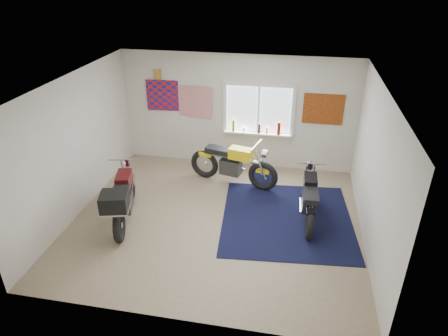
% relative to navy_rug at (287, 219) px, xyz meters
% --- Properties ---
extents(ground, '(5.50, 5.50, 0.00)m').
position_rel_navy_rug_xyz_m(ground, '(-1.36, -0.29, -0.01)').
color(ground, '#9E896B').
rests_on(ground, ground).
extents(room_shell, '(5.50, 5.50, 5.50)m').
position_rel_navy_rug_xyz_m(room_shell, '(-1.36, -0.29, 1.63)').
color(room_shell, white).
rests_on(room_shell, ground).
extents(navy_rug, '(2.73, 2.82, 0.01)m').
position_rel_navy_rug_xyz_m(navy_rug, '(0.00, 0.00, 0.00)').
color(navy_rug, black).
rests_on(navy_rug, ground).
extents(window_assembly, '(1.66, 0.17, 1.26)m').
position_rel_navy_rug_xyz_m(window_assembly, '(-0.86, 2.18, 1.36)').
color(window_assembly, white).
rests_on(window_assembly, room_shell).
extents(oil_bottles, '(1.15, 0.09, 0.30)m').
position_rel_navy_rug_xyz_m(oil_bottles, '(-0.79, 2.11, 1.02)').
color(oil_bottles, '#7E6512').
rests_on(oil_bottles, window_assembly).
extents(flag_display, '(1.60, 0.10, 1.17)m').
position_rel_navy_rug_xyz_m(flag_display, '(-3.26, 2.19, 2.14)').
color(flag_display, red).
rests_on(flag_display, room_shell).
extents(triumph_poster, '(0.90, 0.03, 0.70)m').
position_rel_navy_rug_xyz_m(triumph_poster, '(0.59, 2.19, 1.54)').
color(triumph_poster, '#A54C14').
rests_on(triumph_poster, room_shell).
extents(yellow_triumph, '(2.08, 0.74, 1.06)m').
position_rel_navy_rug_xyz_m(yellow_triumph, '(-1.29, 1.22, 0.46)').
color(yellow_triumph, black).
rests_on(yellow_triumph, ground).
extents(black_chrome_bike, '(0.58, 1.90, 0.97)m').
position_rel_navy_rug_xyz_m(black_chrome_bike, '(0.39, 0.13, 0.42)').
color(black_chrome_bike, black).
rests_on(black_chrome_bike, navy_rug).
extents(maroon_tourer, '(0.92, 2.05, 1.05)m').
position_rel_navy_rug_xyz_m(maroon_tourer, '(-3.06, -0.71, 0.54)').
color(maroon_tourer, black).
rests_on(maroon_tourer, ground).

